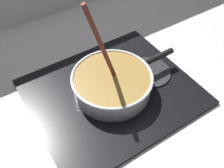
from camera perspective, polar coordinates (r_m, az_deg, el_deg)
The scene contains 5 objects.
ground at distance 0.83m, azimuth 8.36°, elevation -11.59°, with size 2.40×1.60×0.04m, color #B7B7BC.
hob_plate at distance 0.90m, azimuth 0.00°, elevation -1.76°, with size 0.56×0.48×0.01m, color black.
burner_ring at distance 0.89m, azimuth 0.00°, elevation -1.34°, with size 0.17×0.17×0.01m, color #592D0C.
spare_burner at distance 0.96m, azimuth 8.35°, elevation 2.70°, with size 0.16×0.16×0.01m, color #262628.
cooking_pan at distance 0.86m, azimuth 0.06°, elevation 0.29°, with size 0.40×0.28×0.34m.
Camera 1 is at (-0.33, -0.29, 0.69)m, focal length 40.76 mm.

